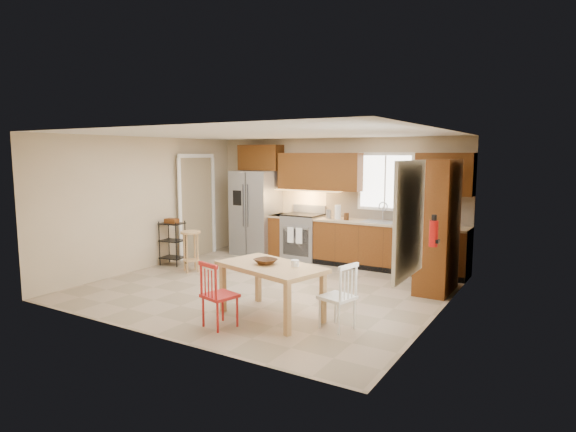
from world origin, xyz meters
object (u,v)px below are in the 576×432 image
at_px(dining_table, 271,291).
at_px(pantry, 438,226).
at_px(table_jar, 295,265).
at_px(refrigerator, 256,213).
at_px(fire_extinguisher, 434,234).
at_px(soap_bottle, 397,219).
at_px(table_bowl, 266,264).
at_px(range_stove, 303,237).
at_px(utility_cart, 172,243).
at_px(chair_white, 337,296).
at_px(bar_stool, 191,251).
at_px(chair_red, 220,294).

bearing_deg(dining_table, pantry, 70.63).
bearing_deg(table_jar, pantry, 60.90).
bearing_deg(refrigerator, fire_extinguisher, -24.52).
height_order(soap_bottle, table_bowl, soap_bottle).
distance_m(fire_extinguisher, table_jar, 1.96).
relative_size(range_stove, utility_cart, 1.05).
xyz_separation_m(refrigerator, table_bowl, (2.45, -3.30, -0.20)).
xyz_separation_m(range_stove, utility_cart, (-1.95, -1.79, -0.02)).
relative_size(pantry, chair_white, 2.49).
bearing_deg(bar_stool, table_jar, -14.99).
bearing_deg(refrigerator, chair_red, -60.97).
bearing_deg(dining_table, refrigerator, 141.98).
xyz_separation_m(soap_bottle, bar_stool, (-3.28, -1.94, -0.61)).
relative_size(soap_bottle, table_bowl, 0.66).
bearing_deg(fire_extinguisher, bar_stool, 179.91).
distance_m(soap_bottle, bar_stool, 3.86).
distance_m(range_stove, utility_cart, 2.65).
bearing_deg(range_stove, utility_cart, -137.37).
xyz_separation_m(refrigerator, chair_red, (2.19, -3.95, -0.49)).
distance_m(range_stove, chair_white, 4.06).
bearing_deg(table_jar, chair_white, -3.58).
distance_m(pantry, table_jar, 2.64).
xyz_separation_m(table_jar, utility_cart, (-3.66, 1.48, -0.30)).
bearing_deg(soap_bottle, range_stove, 177.60).
bearing_deg(range_stove, fire_extinguisher, -32.62).
relative_size(fire_extinguisher, chair_white, 0.43).
bearing_deg(table_bowl, bar_stool, 152.44).
distance_m(dining_table, table_jar, 0.51).
distance_m(refrigerator, utility_cart, 1.97).
distance_m(chair_red, utility_cart, 3.72).
bearing_deg(table_bowl, dining_table, 0.00).
height_order(chair_red, table_bowl, chair_red).
relative_size(pantry, dining_table, 1.46).
bearing_deg(chair_red, pantry, 71.75).
bearing_deg(pantry, table_jar, -119.10).
xyz_separation_m(fire_extinguisher, table_bowl, (-1.88, -1.33, -0.39)).
height_order(refrigerator, table_bowl, refrigerator).
bearing_deg(refrigerator, table_bowl, -53.38).
bearing_deg(refrigerator, range_stove, 2.99).
distance_m(chair_red, chair_white, 1.48).
height_order(pantry, chair_white, pantry).
height_order(dining_table, chair_red, chair_red).
bearing_deg(dining_table, table_bowl, -165.63).
bearing_deg(bar_stool, fire_extinguisher, 7.71).
height_order(dining_table, bar_stool, bar_stool).
xyz_separation_m(dining_table, table_bowl, (-0.09, 0.00, 0.36)).
distance_m(soap_bottle, chair_red, 4.09).
distance_m(refrigerator, table_jar, 4.30).
bearing_deg(refrigerator, bar_stool, -92.96).
relative_size(pantry, table_bowl, 7.22).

